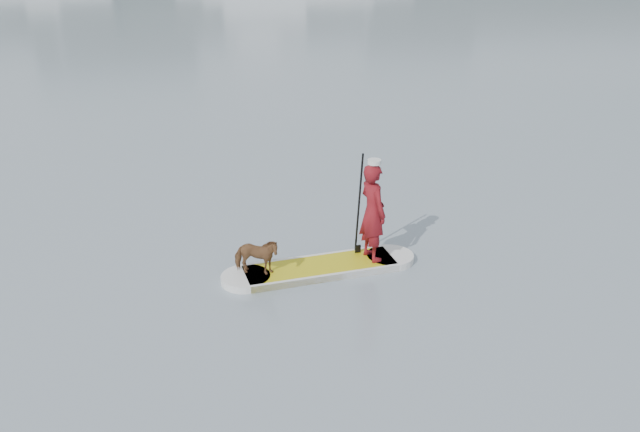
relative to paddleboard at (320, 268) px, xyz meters
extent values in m
plane|color=gray|center=(-1.92, 3.65, -0.06)|extent=(140.00, 140.00, 0.00)
cube|color=gold|center=(0.00, 0.00, 0.00)|extent=(2.60, 1.24, 0.12)
cylinder|color=silver|center=(-1.23, -0.23, 0.00)|extent=(0.80, 0.80, 0.12)
cylinder|color=silver|center=(1.23, 0.23, 0.00)|extent=(0.80, 0.80, 0.12)
cube|color=silver|center=(-0.07, 0.36, 0.00)|extent=(2.47, 0.51, 0.12)
cube|color=silver|center=(0.07, -0.36, 0.00)|extent=(2.47, 0.51, 0.12)
imported|color=maroon|center=(0.89, 0.16, 0.89)|extent=(0.59, 0.71, 1.67)
cylinder|color=silver|center=(0.89, 0.16, 1.76)|extent=(0.22, 0.22, 0.07)
imported|color=brown|center=(-1.05, -0.19, 0.38)|extent=(0.81, 0.52, 0.63)
cylinder|color=black|center=(0.69, 0.37, 0.94)|extent=(0.09, 0.30, 1.89)
cube|color=black|center=(0.69, 0.37, 0.04)|extent=(0.10, 0.04, 0.32)
camera|label=1|loc=(-1.21, -10.36, 5.53)|focal=40.00mm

